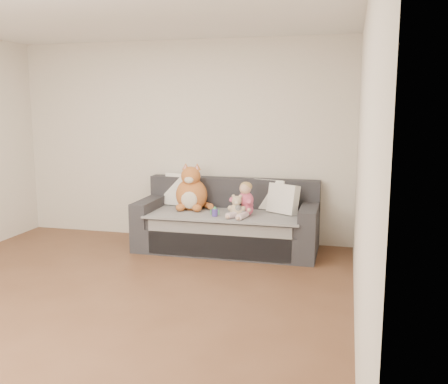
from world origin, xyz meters
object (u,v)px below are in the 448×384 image
object	(u,v)px
sofa	(228,225)
toddler	(244,202)
sippy_cup	(215,211)
plush_cat	(191,192)
teddy_bear	(237,208)

from	to	relation	value
sofa	toddler	bearing A→B (deg)	-38.28
toddler	sippy_cup	world-z (taller)	toddler
plush_cat	sippy_cup	world-z (taller)	plush_cat
sofa	teddy_bear	distance (m)	0.41
sofa	toddler	size ratio (longest dim) A/B	5.24
teddy_bear	plush_cat	bearing A→B (deg)	150.07
sofa	plush_cat	size ratio (longest dim) A/B	3.60
toddler	teddy_bear	bearing A→B (deg)	-124.43
toddler	plush_cat	bearing A→B (deg)	-178.96
toddler	sippy_cup	size ratio (longest dim) A/B	3.51
toddler	teddy_bear	size ratio (longest dim) A/B	1.56
toddler	teddy_bear	distance (m)	0.12
plush_cat	toddler	bearing A→B (deg)	-21.72
toddler	sippy_cup	bearing A→B (deg)	-143.18
toddler	plush_cat	size ratio (longest dim) A/B	0.69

